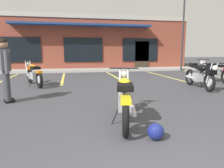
% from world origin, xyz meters
% --- Properties ---
extents(ground_plane, '(80.00, 80.00, 0.00)m').
position_xyz_m(ground_plane, '(0.00, 4.12, 0.00)').
color(ground_plane, '#3D3D42').
extents(sidewalk_kerb, '(22.00, 1.80, 0.14)m').
position_xyz_m(sidewalk_kerb, '(0.00, 12.84, 0.07)').
color(sidewalk_kerb, '#A8A59E').
rests_on(sidewalk_kerb, ground_plane).
extents(brick_storefront_building, '(16.00, 6.60, 3.94)m').
position_xyz_m(brick_storefront_building, '(0.00, 16.52, 1.98)').
color(brick_storefront_building, brown).
rests_on(brick_storefront_building, ground_plane).
extents(painted_stall_lines, '(13.62, 4.80, 0.01)m').
position_xyz_m(painted_stall_lines, '(0.00, 9.24, 0.00)').
color(painted_stall_lines, '#DBCC4C').
rests_on(painted_stall_lines, ground_plane).
extents(motorcycle_foreground_classic, '(0.83, 2.08, 0.98)m').
position_xyz_m(motorcycle_foreground_classic, '(0.01, 2.23, 0.46)').
color(motorcycle_foreground_classic, black).
rests_on(motorcycle_foreground_classic, ground_plane).
extents(motorcycle_red_sportbike, '(0.66, 2.11, 0.98)m').
position_xyz_m(motorcycle_red_sportbike, '(5.32, 6.61, 0.46)').
color(motorcycle_red_sportbike, black).
rests_on(motorcycle_red_sportbike, ground_plane).
extents(motorcycle_black_cruiser, '(0.70, 2.11, 0.98)m').
position_xyz_m(motorcycle_black_cruiser, '(3.61, 5.14, 0.53)').
color(motorcycle_black_cruiser, black).
rests_on(motorcycle_black_cruiser, ground_plane).
extents(motorcycle_silver_naked, '(1.11, 1.99, 0.98)m').
position_xyz_m(motorcycle_silver_naked, '(-2.39, 7.08, 0.46)').
color(motorcycle_silver_naked, black).
rests_on(motorcycle_silver_naked, ground_plane).
extents(person_in_black_shirt, '(0.39, 0.59, 1.68)m').
position_xyz_m(person_in_black_shirt, '(-2.64, 4.31, 0.95)').
color(person_in_black_shirt, black).
rests_on(person_in_black_shirt, ground_plane).
extents(helmet_on_pavement, '(0.26, 0.26, 0.26)m').
position_xyz_m(helmet_on_pavement, '(0.25, 1.31, 0.13)').
color(helmet_on_pavement, navy).
rests_on(helmet_on_pavement, ground_plane).
extents(parking_lot_lamp_post, '(0.24, 0.76, 5.44)m').
position_xyz_m(parking_lot_lamp_post, '(6.62, 11.64, 3.48)').
color(parking_lot_lamp_post, '#2D2D33').
rests_on(parking_lot_lamp_post, ground_plane).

